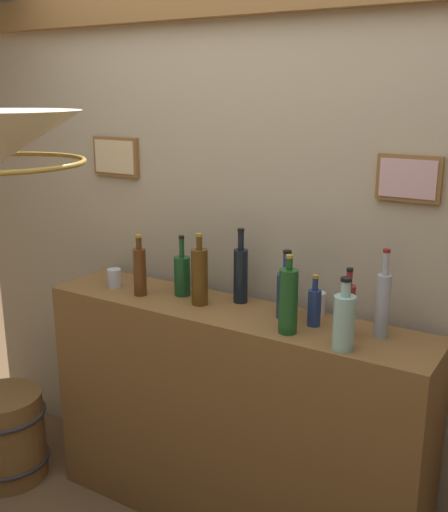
# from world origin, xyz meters

# --- Properties ---
(panelled_rear_partition) EXTENTS (3.60, 0.15, 2.46)m
(panelled_rear_partition) POSITION_xyz_m (-0.00, 1.10, 1.30)
(panelled_rear_partition) COLOR #BCAD8E
(panelled_rear_partition) RESTS_ON ground
(bar_shelf_unit) EXTENTS (1.75, 0.37, 1.05)m
(bar_shelf_unit) POSITION_xyz_m (0.00, 0.83, 0.52)
(bar_shelf_unit) COLOR olive
(bar_shelf_unit) RESTS_ON ground
(liquor_bottle_tequila) EXTENTS (0.08, 0.08, 0.27)m
(liquor_bottle_tequila) POSITION_xyz_m (0.55, 0.71, 1.16)
(liquor_bottle_tequila) COLOR #A2D6CA
(liquor_bottle_tequila) RESTS_ON bar_shelf_unit
(liquor_bottle_vermouth) EXTENTS (0.05, 0.05, 0.27)m
(liquor_bottle_vermouth) POSITION_xyz_m (0.52, 0.83, 1.16)
(liquor_bottle_vermouth) COLOR maroon
(liquor_bottle_vermouth) RESTS_ON bar_shelf_unit
(liquor_bottle_whiskey) EXTENTS (0.07, 0.07, 0.28)m
(liquor_bottle_whiskey) POSITION_xyz_m (-0.29, 0.89, 1.14)
(liquor_bottle_whiskey) COLOR #184D25
(liquor_bottle_whiskey) RESTS_ON bar_shelf_unit
(liquor_bottle_port) EXTENTS (0.05, 0.05, 0.34)m
(liquor_bottle_port) POSITION_xyz_m (0.63, 0.89, 1.18)
(liquor_bottle_port) COLOR #ABB4C3
(liquor_bottle_port) RESTS_ON bar_shelf_unit
(liquor_bottle_gin) EXTENTS (0.06, 0.06, 0.33)m
(liquor_bottle_gin) POSITION_xyz_m (-0.02, 0.95, 1.18)
(liquor_bottle_gin) COLOR black
(liquor_bottle_gin) RESTS_ON bar_shelf_unit
(liquor_bottle_sherry) EXTENTS (0.07, 0.07, 0.32)m
(liquor_bottle_sherry) POSITION_xyz_m (-0.15, 0.83, 1.18)
(liquor_bottle_sherry) COLOR #5B3B12
(liquor_bottle_sherry) RESTS_ON bar_shelf_unit
(liquor_bottle_amaro) EXTENTS (0.05, 0.05, 0.21)m
(liquor_bottle_amaro) POSITION_xyz_m (0.37, 0.86, 1.13)
(liquor_bottle_amaro) COLOR navy
(liquor_bottle_amaro) RESTS_ON bar_shelf_unit
(liquor_bottle_brandy) EXTENTS (0.07, 0.07, 0.31)m
(liquor_bottle_brandy) POSITION_xyz_m (0.31, 0.74, 1.18)
(liquor_bottle_brandy) COLOR #1B5421
(liquor_bottle_brandy) RESTS_ON bar_shelf_unit
(liquor_bottle_bourbon) EXTENTS (0.06, 0.06, 0.28)m
(liquor_bottle_bourbon) POSITION_xyz_m (-0.45, 0.79, 1.16)
(liquor_bottle_bourbon) COLOR #5E3415
(liquor_bottle_bourbon) RESTS_ON bar_shelf_unit
(liquor_bottle_rum) EXTENTS (0.08, 0.08, 0.28)m
(liquor_bottle_rum) POSITION_xyz_m (0.24, 0.88, 1.15)
(liquor_bottle_rum) COLOR navy
(liquor_bottle_rum) RESTS_ON bar_shelf_unit
(glass_tumbler_rocks) EXTENTS (0.08, 0.08, 0.10)m
(glass_tumbler_rocks) POSITION_xyz_m (0.33, 0.98, 1.10)
(glass_tumbler_rocks) COLOR silver
(glass_tumbler_rocks) RESTS_ON bar_shelf_unit
(glass_tumbler_highball) EXTENTS (0.07, 0.07, 0.09)m
(glass_tumbler_highball) POSITION_xyz_m (-0.63, 0.81, 1.09)
(glass_tumbler_highball) COLOR silver
(glass_tumbler_highball) RESTS_ON bar_shelf_unit
(wooden_barrel) EXTENTS (0.41, 0.41, 0.46)m
(wooden_barrel) POSITION_xyz_m (-1.16, 0.52, 0.23)
(wooden_barrel) COLOR olive
(wooden_barrel) RESTS_ON ground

